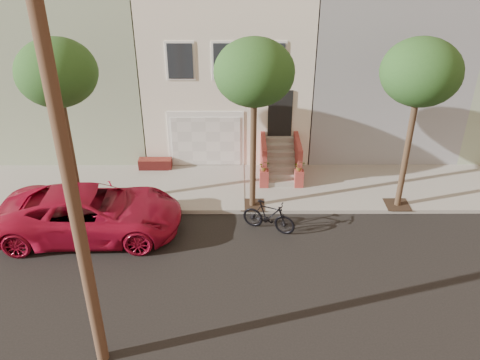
{
  "coord_description": "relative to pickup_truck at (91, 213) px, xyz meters",
  "views": [
    {
      "loc": [
        0.47,
        -12.11,
        10.19
      ],
      "look_at": [
        0.53,
        3.0,
        1.74
      ],
      "focal_mm": 37.27,
      "sensor_mm": 36.0,
      "label": 1
    }
  ],
  "objects": [
    {
      "name": "sidewalk",
      "position": [
        4.6,
        3.05,
        -0.78
      ],
      "size": [
        40.0,
        3.7,
        0.15
      ],
      "primitive_type": "cube",
      "color": "gray",
      "rests_on": "ground"
    },
    {
      "name": "pickup_truck",
      "position": [
        0.0,
        0.0,
        0.0
      ],
      "size": [
        6.25,
        3.02,
        1.72
      ],
      "primitive_type": "imported",
      "rotation": [
        0.0,
        0.0,
        1.6
      ],
      "color": "maroon",
      "rests_on": "ground"
    },
    {
      "name": "motorcycle",
      "position": [
        6.13,
        0.17,
        -0.27
      ],
      "size": [
        2.0,
        1.29,
        1.17
      ],
      "primitive_type": "imported",
      "rotation": [
        0.0,
        0.0,
        1.16
      ],
      "color": "black",
      "rests_on": "ground"
    },
    {
      "name": "tree_right",
      "position": [
        11.1,
        1.6,
        4.4
      ],
      "size": [
        2.7,
        2.57,
        6.3
      ],
      "color": "#2D2116",
      "rests_on": "sidewalk"
    },
    {
      "name": "tree_left",
      "position": [
        -0.9,
        1.6,
        4.4
      ],
      "size": [
        2.7,
        2.57,
        6.3
      ],
      "color": "#2D2116",
      "rests_on": "sidewalk"
    },
    {
      "name": "ground",
      "position": [
        4.6,
        -2.3,
        -0.86
      ],
      "size": [
        90.0,
        90.0,
        0.0
      ],
      "primitive_type": "plane",
      "color": "black",
      "rests_on": "ground"
    },
    {
      "name": "tree_mid",
      "position": [
        5.6,
        1.6,
        4.4
      ],
      "size": [
        2.7,
        2.57,
        6.3
      ],
      "color": "#2D2116",
      "rests_on": "sidewalk"
    },
    {
      "name": "house_row",
      "position": [
        4.6,
        8.89,
        2.79
      ],
      "size": [
        33.1,
        11.7,
        7.0
      ],
      "color": "beige",
      "rests_on": "sidewalk"
    }
  ]
}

